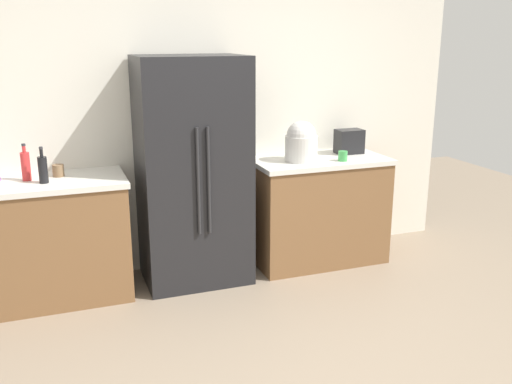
# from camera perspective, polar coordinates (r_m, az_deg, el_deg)

# --- Properties ---
(ground_plane) EXTENTS (9.82, 9.82, 0.00)m
(ground_plane) POSITION_cam_1_polar(r_m,az_deg,el_deg) (3.45, 4.19, -18.58)
(ground_plane) COLOR gray
(kitchen_back_panel) EXTENTS (4.61, 0.10, 2.98)m
(kitchen_back_panel) POSITION_cam_1_polar(r_m,az_deg,el_deg) (4.77, -5.51, 10.17)
(kitchen_back_panel) COLOR silver
(kitchen_back_panel) RESTS_ON ground_plane
(counter_left) EXTENTS (1.26, 0.63, 0.92)m
(counter_left) POSITION_cam_1_polar(r_m,az_deg,el_deg) (4.48, -20.78, -4.64)
(counter_left) COLOR brown
(counter_left) RESTS_ON ground_plane
(counter_right) EXTENTS (1.15, 0.63, 0.92)m
(counter_right) POSITION_cam_1_polar(r_m,az_deg,el_deg) (4.96, 6.24, -1.78)
(counter_right) COLOR brown
(counter_right) RESTS_ON ground_plane
(refrigerator) EXTENTS (0.83, 0.63, 1.79)m
(refrigerator) POSITION_cam_1_polar(r_m,az_deg,el_deg) (4.46, -6.37, 2.02)
(refrigerator) COLOR black
(refrigerator) RESTS_ON ground_plane
(toaster) EXTENTS (0.23, 0.16, 0.21)m
(toaster) POSITION_cam_1_polar(r_m,az_deg,el_deg) (5.06, 9.38, 5.05)
(toaster) COLOR black
(toaster) RESTS_ON counter_right
(rice_cooker) EXTENTS (0.27, 0.27, 0.33)m
(rice_cooker) POSITION_cam_1_polar(r_m,az_deg,el_deg) (4.69, 4.59, 5.03)
(rice_cooker) COLOR silver
(rice_cooker) RESTS_ON counter_right
(bottle_a) EXTENTS (0.06, 0.06, 0.26)m
(bottle_a) POSITION_cam_1_polar(r_m,az_deg,el_deg) (4.25, -20.70, 2.18)
(bottle_a) COLOR black
(bottle_a) RESTS_ON counter_left
(bottle_b) EXTENTS (0.06, 0.06, 0.27)m
(bottle_b) POSITION_cam_1_polar(r_m,az_deg,el_deg) (4.37, -22.21, 2.48)
(bottle_b) COLOR red
(bottle_b) RESTS_ON counter_left
(cup_a) EXTENTS (0.08, 0.08, 0.08)m
(cup_a) POSITION_cam_1_polar(r_m,az_deg,el_deg) (4.75, 8.74, 3.61)
(cup_a) COLOR green
(cup_a) RESTS_ON counter_right
(cup_c) EXTENTS (0.08, 0.08, 0.09)m
(cup_c) POSITION_cam_1_polar(r_m,az_deg,el_deg) (4.42, -19.32, 2.05)
(cup_c) COLOR brown
(cup_c) RESTS_ON counter_left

